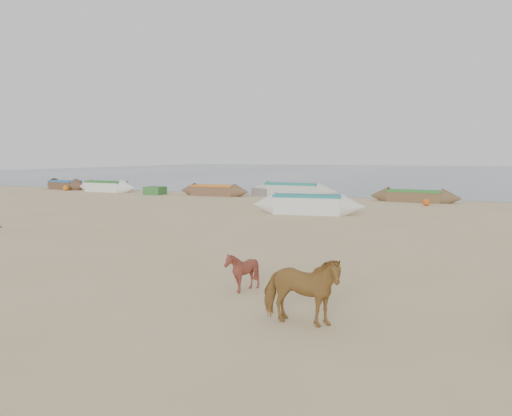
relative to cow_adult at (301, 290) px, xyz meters
The scene contains 7 objects.
ground 6.93m from the cow_adult, 132.97° to the left, with size 140.00×140.00×0.00m, color tan.
sea 87.18m from the cow_adult, 93.09° to the left, with size 160.00×160.00×0.00m, color slate.
cow_adult is the anchor object (origin of this frame).
calf_front 2.43m from the cow_adult, 139.72° to the left, with size 0.73×0.82×0.90m, color maroon.
near_canoe 16.83m from the cow_adult, 106.74° to the left, with size 5.78×1.29×0.99m, color silver, non-canonical shape.
waterline_canoes 26.91m from the cow_adult, 109.96° to the left, with size 57.65×3.02×0.98m.
beach_clutter 24.98m from the cow_adult, 93.07° to the left, with size 47.57×4.03×0.64m.
Camera 1 is at (7.31, -13.17, 2.97)m, focal length 35.00 mm.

